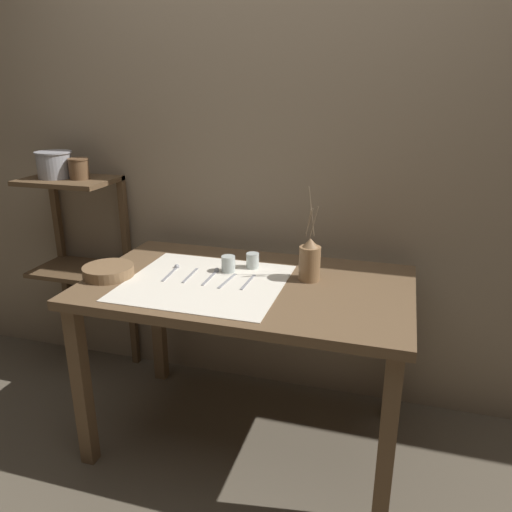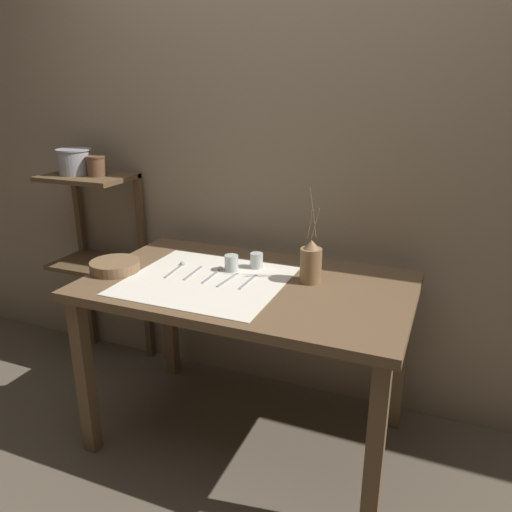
% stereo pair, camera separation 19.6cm
% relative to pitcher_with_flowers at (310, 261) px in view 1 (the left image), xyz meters
% --- Properties ---
extents(ground_plane, '(12.00, 12.00, 0.00)m').
position_rel_pitcher_with_flowers_xyz_m(ground_plane, '(-0.25, -0.10, -0.88)').
color(ground_plane, brown).
extents(stone_wall_back, '(7.00, 0.06, 2.40)m').
position_rel_pitcher_with_flowers_xyz_m(stone_wall_back, '(-0.25, 0.42, 0.32)').
color(stone_wall_back, gray).
rests_on(stone_wall_back, ground_plane).
extents(wooden_table, '(1.37, 0.82, 0.79)m').
position_rel_pitcher_with_flowers_xyz_m(wooden_table, '(-0.25, -0.10, -0.18)').
color(wooden_table, brown).
rests_on(wooden_table, ground_plane).
extents(wooden_shelf_unit, '(0.47, 0.32, 1.12)m').
position_rel_pitcher_with_flowers_xyz_m(wooden_shelf_unit, '(-1.31, 0.25, -0.10)').
color(wooden_shelf_unit, brown).
rests_on(wooden_shelf_unit, ground_plane).
extents(linen_cloth, '(0.66, 0.60, 0.00)m').
position_rel_pitcher_with_flowers_xyz_m(linen_cloth, '(-0.41, -0.16, -0.09)').
color(linen_cloth, silver).
rests_on(linen_cloth, wooden_table).
extents(pitcher_with_flowers, '(0.09, 0.09, 0.40)m').
position_rel_pitcher_with_flowers_xyz_m(pitcher_with_flowers, '(0.00, 0.00, 0.00)').
color(pitcher_with_flowers, olive).
rests_on(pitcher_with_flowers, wooden_table).
extents(wooden_bowl, '(0.22, 0.22, 0.05)m').
position_rel_pitcher_with_flowers_xyz_m(wooden_bowl, '(-0.84, -0.21, -0.06)').
color(wooden_bowl, brown).
rests_on(wooden_bowl, wooden_table).
extents(glass_tumbler_near, '(0.06, 0.06, 0.07)m').
position_rel_pitcher_with_flowers_xyz_m(glass_tumbler_near, '(-0.36, -0.01, -0.05)').
color(glass_tumbler_near, '#B7C1BC').
rests_on(glass_tumbler_near, wooden_table).
extents(glass_tumbler_far, '(0.06, 0.06, 0.07)m').
position_rel_pitcher_with_flowers_xyz_m(glass_tumbler_far, '(-0.27, 0.07, -0.05)').
color(glass_tumbler_far, '#B7C1BC').
rests_on(glass_tumbler_far, wooden_table).
extents(spoon_inner, '(0.03, 0.18, 0.02)m').
position_rel_pitcher_with_flowers_xyz_m(spoon_inner, '(-0.60, -0.07, -0.08)').
color(spoon_inner, '#939399').
rests_on(spoon_inner, wooden_table).
extents(fork_outer, '(0.02, 0.17, 0.00)m').
position_rel_pitcher_with_flowers_xyz_m(fork_outer, '(-0.50, -0.11, -0.08)').
color(fork_outer, '#939399').
rests_on(fork_outer, wooden_table).
extents(spoon_outer, '(0.02, 0.18, 0.02)m').
position_rel_pitcher_with_flowers_xyz_m(spoon_outer, '(-0.41, -0.06, -0.08)').
color(spoon_outer, '#939399').
rests_on(spoon_outer, wooden_table).
extents(knife_center, '(0.03, 0.17, 0.00)m').
position_rel_pitcher_with_flowers_xyz_m(knife_center, '(-0.33, -0.12, -0.08)').
color(knife_center, '#939399').
rests_on(knife_center, wooden_table).
extents(fork_inner, '(0.02, 0.17, 0.00)m').
position_rel_pitcher_with_flowers_xyz_m(fork_inner, '(-0.24, -0.11, -0.08)').
color(fork_inner, '#939399').
rests_on(fork_inner, wooden_table).
extents(metal_pot_large, '(0.18, 0.18, 0.13)m').
position_rel_pitcher_with_flowers_xyz_m(metal_pot_large, '(-1.38, 0.21, 0.32)').
color(metal_pot_large, '#939399').
rests_on(metal_pot_large, wooden_shelf_unit).
extents(metal_pot_small, '(0.10, 0.10, 0.10)m').
position_rel_pitcher_with_flowers_xyz_m(metal_pot_small, '(-1.23, 0.21, 0.30)').
color(metal_pot_small, brown).
rests_on(metal_pot_small, wooden_shelf_unit).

